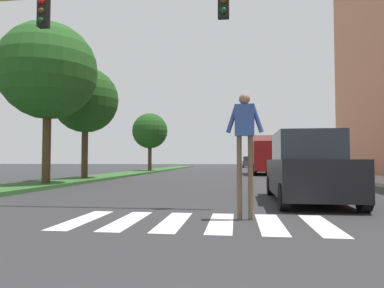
{
  "coord_description": "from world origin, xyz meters",
  "views": [
    {
      "loc": [
        0.75,
        0.9,
        1.17
      ],
      "look_at": [
        -1.01,
        14.61,
        1.8
      ],
      "focal_mm": 32.76,
      "sensor_mm": 36.0,
      "label": 1
    }
  ],
  "objects_px": {
    "sedan_midblock": "(261,164)",
    "tree_mid": "(48,71)",
    "traffic_light_gantry": "(42,40)",
    "tree_distant": "(150,131)",
    "pedestrian_performer": "(245,135)",
    "sedan_far_horizon": "(248,162)",
    "suv_crossing": "(307,168)",
    "sedan_distant": "(260,163)",
    "tree_far": "(85,100)",
    "truck_box_delivery": "(266,154)"
  },
  "relations": [
    {
      "from": "sedan_midblock",
      "to": "tree_mid",
      "type": "bearing_deg",
      "value": -122.35
    },
    {
      "from": "traffic_light_gantry",
      "to": "tree_mid",
      "type": "bearing_deg",
      "value": 118.44
    },
    {
      "from": "tree_distant",
      "to": "pedestrian_performer",
      "type": "bearing_deg",
      "value": -71.94
    },
    {
      "from": "sedan_midblock",
      "to": "sedan_far_horizon",
      "type": "bearing_deg",
      "value": 90.51
    },
    {
      "from": "sedan_midblock",
      "to": "suv_crossing",
      "type": "bearing_deg",
      "value": -90.28
    },
    {
      "from": "suv_crossing",
      "to": "sedan_far_horizon",
      "type": "height_order",
      "value": "suv_crossing"
    },
    {
      "from": "tree_distant",
      "to": "traffic_light_gantry",
      "type": "xyz_separation_m",
      "value": [
        3.23,
        -24.54,
        0.37
      ]
    },
    {
      "from": "sedan_midblock",
      "to": "sedan_distant",
      "type": "xyz_separation_m",
      "value": [
        0.82,
        14.46,
        -0.0
      ]
    },
    {
      "from": "pedestrian_performer",
      "to": "sedan_distant",
      "type": "relative_size",
      "value": 0.61
    },
    {
      "from": "tree_mid",
      "to": "suv_crossing",
      "type": "height_order",
      "value": "tree_mid"
    },
    {
      "from": "sedan_distant",
      "to": "pedestrian_performer",
      "type": "bearing_deg",
      "value": -94.07
    },
    {
      "from": "traffic_light_gantry",
      "to": "pedestrian_performer",
      "type": "xyz_separation_m",
      "value": [
        5.29,
        -1.6,
        -2.69
      ]
    },
    {
      "from": "tree_distant",
      "to": "suv_crossing",
      "type": "bearing_deg",
      "value": -65.74
    },
    {
      "from": "tree_far",
      "to": "pedestrian_performer",
      "type": "height_order",
      "value": "tree_far"
    },
    {
      "from": "tree_mid",
      "to": "suv_crossing",
      "type": "xyz_separation_m",
      "value": [
        10.28,
        -4.25,
        -4.19
      ]
    },
    {
      "from": "tree_mid",
      "to": "truck_box_delivery",
      "type": "xyz_separation_m",
      "value": [
        10.7,
        14.35,
        -3.48
      ]
    },
    {
      "from": "tree_far",
      "to": "suv_crossing",
      "type": "bearing_deg",
      "value": -39.96
    },
    {
      "from": "sedan_far_horizon",
      "to": "sedan_distant",
      "type": "bearing_deg",
      "value": -84.59
    },
    {
      "from": "sedan_midblock",
      "to": "sedan_far_horizon",
      "type": "distance_m",
      "value": 25.57
    },
    {
      "from": "pedestrian_performer",
      "to": "tree_distant",
      "type": "bearing_deg",
      "value": 108.06
    },
    {
      "from": "suv_crossing",
      "to": "sedan_far_horizon",
      "type": "relative_size",
      "value": 1.09
    },
    {
      "from": "sedan_midblock",
      "to": "tree_distant",
      "type": "bearing_deg",
      "value": 167.68
    },
    {
      "from": "tree_distant",
      "to": "sedan_far_horizon",
      "type": "xyz_separation_m",
      "value": [
        10.2,
        23.29,
        -3.19
      ]
    },
    {
      "from": "tree_distant",
      "to": "suv_crossing",
      "type": "xyz_separation_m",
      "value": [
        10.33,
        -22.92,
        -3.06
      ]
    },
    {
      "from": "tree_far",
      "to": "sedan_midblock",
      "type": "height_order",
      "value": "tree_far"
    },
    {
      "from": "pedestrian_performer",
      "to": "sedan_far_horizon",
      "type": "distance_m",
      "value": 49.46
    },
    {
      "from": "suv_crossing",
      "to": "truck_box_delivery",
      "type": "distance_m",
      "value": 18.62
    },
    {
      "from": "traffic_light_gantry",
      "to": "suv_crossing",
      "type": "relative_size",
      "value": 1.9
    },
    {
      "from": "traffic_light_gantry",
      "to": "sedan_midblock",
      "type": "bearing_deg",
      "value": 72.09
    },
    {
      "from": "tree_mid",
      "to": "tree_distant",
      "type": "bearing_deg",
      "value": 90.16
    },
    {
      "from": "tree_far",
      "to": "traffic_light_gantry",
      "type": "height_order",
      "value": "tree_far"
    },
    {
      "from": "sedan_far_horizon",
      "to": "tree_mid",
      "type": "bearing_deg",
      "value": -103.6
    },
    {
      "from": "tree_mid",
      "to": "sedan_distant",
      "type": "bearing_deg",
      "value": 70.04
    },
    {
      "from": "tree_far",
      "to": "sedan_midblock",
      "type": "distance_m",
      "value": 16.35
    },
    {
      "from": "suv_crossing",
      "to": "traffic_light_gantry",
      "type": "bearing_deg",
      "value": -167.11
    },
    {
      "from": "tree_distant",
      "to": "pedestrian_performer",
      "type": "height_order",
      "value": "tree_distant"
    },
    {
      "from": "truck_box_delivery",
      "to": "tree_distant",
      "type": "bearing_deg",
      "value": 158.14
    },
    {
      "from": "tree_far",
      "to": "sedan_midblock",
      "type": "relative_size",
      "value": 1.37
    },
    {
      "from": "tree_far",
      "to": "tree_distant",
      "type": "xyz_separation_m",
      "value": [
        0.28,
        14.03,
        -0.62
      ]
    },
    {
      "from": "pedestrian_performer",
      "to": "suv_crossing",
      "type": "height_order",
      "value": "pedestrian_performer"
    },
    {
      "from": "tree_distant",
      "to": "pedestrian_performer",
      "type": "relative_size",
      "value": 2.24
    },
    {
      "from": "traffic_light_gantry",
      "to": "sedan_distant",
      "type": "bearing_deg",
      "value": 77.68
    },
    {
      "from": "pedestrian_performer",
      "to": "sedan_distant",
      "type": "xyz_separation_m",
      "value": [
        2.73,
        38.32,
        -0.86
      ]
    },
    {
      "from": "truck_box_delivery",
      "to": "sedan_far_horizon",
      "type": "bearing_deg",
      "value": 91.14
    },
    {
      "from": "tree_far",
      "to": "sedan_far_horizon",
      "type": "height_order",
      "value": "tree_far"
    },
    {
      "from": "tree_mid",
      "to": "pedestrian_performer",
      "type": "height_order",
      "value": "tree_mid"
    },
    {
      "from": "tree_far",
      "to": "sedan_distant",
      "type": "relative_size",
      "value": 1.57
    },
    {
      "from": "sedan_distant",
      "to": "tree_far",
      "type": "bearing_deg",
      "value": -113.75
    },
    {
      "from": "tree_far",
      "to": "tree_distant",
      "type": "bearing_deg",
      "value": 88.86
    },
    {
      "from": "tree_distant",
      "to": "traffic_light_gantry",
      "type": "relative_size",
      "value": 0.63
    }
  ]
}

